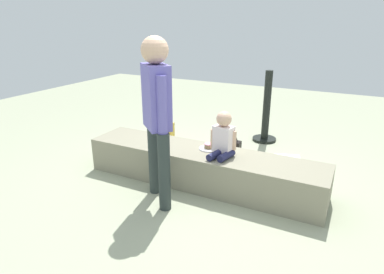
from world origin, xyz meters
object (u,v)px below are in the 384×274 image
(cake_plate, at_px, (209,147))
(party_cup_red, at_px, (165,147))
(adult_standing, at_px, (157,107))
(gift_bag, at_px, (167,133))
(cake_box_white, at_px, (287,163))
(handbag_black_leather, at_px, (229,147))
(water_bottle_near_gift, at_px, (163,150))
(child_seated, at_px, (223,137))

(cake_plate, bearing_deg, party_cup_red, 147.73)
(adult_standing, distance_m, cake_plate, 0.89)
(gift_bag, xyz_separation_m, cake_box_white, (1.81, -0.04, -0.11))
(cake_plate, distance_m, handbag_black_leather, 0.92)
(cake_plate, xyz_separation_m, cake_box_white, (0.74, 0.79, -0.36))
(party_cup_red, xyz_separation_m, handbag_black_leather, (0.88, 0.26, 0.06))
(cake_plate, distance_m, party_cup_red, 1.19)
(adult_standing, bearing_deg, water_bottle_near_gift, 120.09)
(party_cup_red, bearing_deg, water_bottle_near_gift, -64.91)
(party_cup_red, bearing_deg, cake_box_white, 6.30)
(child_seated, height_order, cake_plate, child_seated)
(party_cup_red, bearing_deg, cake_plate, -32.27)
(gift_bag, bearing_deg, party_cup_red, -63.70)
(cake_plate, bearing_deg, cake_box_white, 46.69)
(gift_bag, relative_size, water_bottle_near_gift, 1.93)
(adult_standing, relative_size, water_bottle_near_gift, 8.34)
(party_cup_red, xyz_separation_m, cake_box_white, (1.70, 0.19, 0.01))
(party_cup_red, relative_size, handbag_black_leather, 0.30)
(handbag_black_leather, bearing_deg, cake_plate, -85.25)
(party_cup_red, bearing_deg, gift_bag, 116.30)
(cake_plate, bearing_deg, water_bottle_near_gift, 156.18)
(adult_standing, bearing_deg, cake_plate, 66.57)
(cake_box_white, bearing_deg, cake_plate, -133.31)
(child_seated, bearing_deg, gift_bag, 143.86)
(cake_plate, xyz_separation_m, handbag_black_leather, (-0.07, 0.87, -0.31))
(adult_standing, xyz_separation_m, handbag_black_leather, (0.20, 1.49, -0.89))
(cake_plate, bearing_deg, handbag_black_leather, 94.75)
(water_bottle_near_gift, relative_size, handbag_black_leather, 0.62)
(child_seated, bearing_deg, cake_box_white, 58.94)
(adult_standing, distance_m, gift_bag, 1.85)
(water_bottle_near_gift, bearing_deg, cake_box_white, 14.65)
(child_seated, distance_m, cake_plate, 0.30)
(child_seated, relative_size, handbag_black_leather, 1.52)
(adult_standing, relative_size, gift_bag, 4.31)
(adult_standing, bearing_deg, child_seated, 47.54)
(gift_bag, distance_m, cake_box_white, 1.82)
(cake_plate, height_order, gift_bag, cake_plate)
(child_seated, xyz_separation_m, gift_bag, (-1.28, 0.93, -0.44))
(cake_plate, bearing_deg, gift_bag, 142.05)
(adult_standing, height_order, party_cup_red, adult_standing)
(child_seated, bearing_deg, adult_standing, -132.46)
(cake_box_white, bearing_deg, gift_bag, 178.65)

